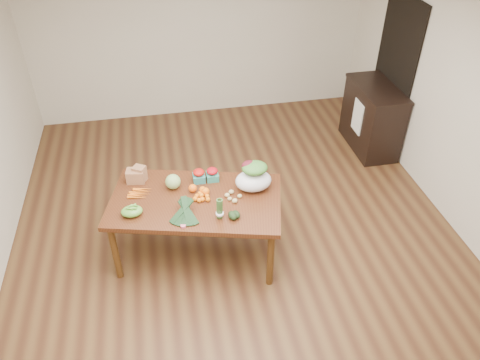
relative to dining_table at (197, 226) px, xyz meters
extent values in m
plane|color=brown|center=(0.46, 0.17, -0.38)|extent=(6.00, 6.00, 0.00)
cube|color=beige|center=(0.46, 3.17, 0.98)|extent=(5.00, 0.02, 2.70)
cube|color=beige|center=(2.96, 0.17, 0.98)|extent=(0.02, 6.00, 2.70)
cube|color=#502912|center=(0.00, 0.00, 0.00)|extent=(1.89, 1.35, 0.75)
cube|color=black|center=(2.94, 1.77, 0.68)|extent=(0.02, 1.00, 2.10)
cube|color=black|center=(2.68, 1.64, 0.10)|extent=(0.52, 1.02, 0.94)
cube|color=white|center=(2.42, 1.57, 0.18)|extent=(0.02, 0.28, 0.45)
sphere|color=#9CB96A|center=(-0.20, 0.23, 0.45)|extent=(0.16, 0.16, 0.16)
sphere|color=#FF650F|center=(-0.01, 0.13, 0.42)|extent=(0.09, 0.09, 0.09)
sphere|color=#FF610F|center=(0.09, 0.09, 0.41)|extent=(0.07, 0.07, 0.07)
sphere|color=orange|center=(0.11, 0.05, 0.42)|extent=(0.08, 0.08, 0.08)
ellipsoid|color=#549833|center=(-0.62, -0.12, 0.42)|extent=(0.21, 0.16, 0.09)
ellipsoid|color=#D3C679|center=(0.32, -0.03, 0.40)|extent=(0.05, 0.05, 0.04)
ellipsoid|color=tan|center=(0.34, -0.09, 0.39)|extent=(0.05, 0.04, 0.04)
ellipsoid|color=#CFC277|center=(0.44, -0.06, 0.40)|extent=(0.05, 0.04, 0.04)
ellipsoid|color=tan|center=(0.37, 0.02, 0.40)|extent=(0.05, 0.05, 0.05)
ellipsoid|color=tan|center=(0.38, -0.13, 0.40)|extent=(0.06, 0.05, 0.05)
ellipsoid|color=black|center=(0.32, -0.36, 0.41)|extent=(0.11, 0.13, 0.08)
ellipsoid|color=black|center=(0.35, -0.34, 0.41)|extent=(0.09, 0.11, 0.07)
camera|label=1|loc=(-0.26, -3.64, 3.37)|focal=35.00mm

